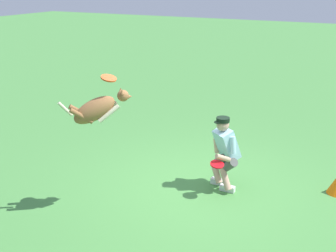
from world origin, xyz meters
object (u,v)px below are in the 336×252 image
person (225,151)px  frisbee_held (217,164)px  frisbee_flying (109,78)px  dog (98,109)px

person → frisbee_held: size_ratio=5.73×
frisbee_flying → frisbee_held: size_ratio=1.00×
dog → frisbee_flying: bearing=-1.9°
person → frisbee_flying: (1.30, 1.40, 1.40)m
frisbee_flying → frisbee_held: (-1.31, -1.02, -1.49)m
person → dog: size_ratio=1.58×
person → dog: bearing=-6.9°
person → frisbee_held: (-0.01, 0.39, -0.09)m
dog → person: bearing=3.4°
person → dog: dog is taller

